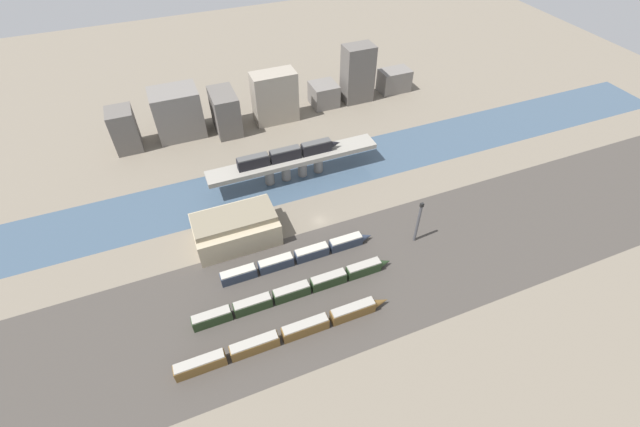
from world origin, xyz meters
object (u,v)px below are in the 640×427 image
warehouse_building (236,228)px  train_yard_near (285,335)px  train_on_bridge (289,154)px  train_yard_mid (296,291)px  signal_tower (418,222)px  train_yard_far (298,257)px

warehouse_building → train_yard_near: bearing=-85.8°
train_on_bridge → train_yard_mid: size_ratio=0.65×
warehouse_building → signal_tower: size_ratio=1.62×
train_yard_near → train_yard_far: size_ratio=1.20×
signal_tower → train_yard_far: bearing=171.3°
train_yard_near → warehouse_building: size_ratio=2.26×
train_yard_near → warehouse_building: warehouse_building is taller
train_yard_near → train_yard_mid: bearing=59.6°
train_yard_mid → train_yard_far: (4.64, 10.86, -0.10)m
warehouse_building → train_on_bridge: bearing=41.6°
train_on_bridge → warehouse_building: (-24.07, -21.35, -5.80)m
warehouse_building → train_yard_mid: bearing=-70.2°
train_on_bridge → warehouse_building: size_ratio=1.51×
train_yard_far → signal_tower: size_ratio=3.06×
train_yard_far → warehouse_building: warehouse_building is taller
warehouse_building → signal_tower: bearing=-22.6°
train_on_bridge → train_yard_near: size_ratio=0.67×
train_yard_near → train_yard_mid: (6.61, 11.28, -0.08)m
train_yard_mid → warehouse_building: 27.66m
train_on_bridge → train_yard_near: 62.86m
train_yard_near → warehouse_building: 37.37m
train_on_bridge → signal_tower: 48.64m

